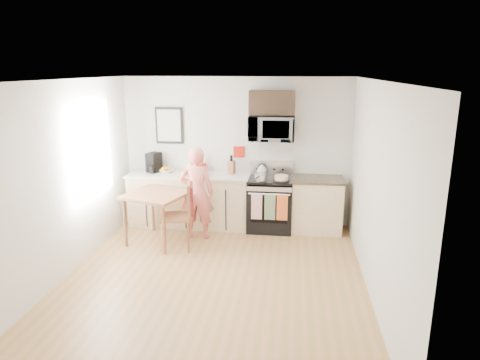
# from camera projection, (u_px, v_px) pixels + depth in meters

# --- Properties ---
(floor) EXTENTS (4.60, 4.60, 0.00)m
(floor) POSITION_uv_depth(u_px,v_px,m) (213.00, 280.00, 5.70)
(floor) COLOR olive
(floor) RESTS_ON ground
(back_wall) EXTENTS (4.00, 0.04, 2.60)m
(back_wall) POSITION_uv_depth(u_px,v_px,m) (236.00, 152.00, 7.58)
(back_wall) COLOR beige
(back_wall) RESTS_ON floor
(front_wall) EXTENTS (4.00, 0.04, 2.60)m
(front_wall) POSITION_uv_depth(u_px,v_px,m) (153.00, 269.00, 3.16)
(front_wall) COLOR beige
(front_wall) RESTS_ON floor
(left_wall) EXTENTS (0.04, 4.60, 2.60)m
(left_wall) POSITION_uv_depth(u_px,v_px,m) (62.00, 181.00, 5.61)
(left_wall) COLOR beige
(left_wall) RESTS_ON floor
(right_wall) EXTENTS (0.04, 4.60, 2.60)m
(right_wall) POSITION_uv_depth(u_px,v_px,m) (376.00, 192.00, 5.13)
(right_wall) COLOR beige
(right_wall) RESTS_ON floor
(ceiling) EXTENTS (4.00, 4.60, 0.04)m
(ceiling) POSITION_uv_depth(u_px,v_px,m) (210.00, 80.00, 5.04)
(ceiling) COLOR white
(ceiling) RESTS_ON back_wall
(window) EXTENTS (0.06, 1.40, 1.50)m
(window) POSITION_uv_depth(u_px,v_px,m) (91.00, 151.00, 6.31)
(window) COLOR white
(window) RESTS_ON left_wall
(cabinet_left) EXTENTS (2.10, 0.60, 0.90)m
(cabinet_left) POSITION_uv_depth(u_px,v_px,m) (190.00, 201.00, 7.60)
(cabinet_left) COLOR tan
(cabinet_left) RESTS_ON floor
(countertop_left) EXTENTS (2.14, 0.64, 0.04)m
(countertop_left) POSITION_uv_depth(u_px,v_px,m) (189.00, 175.00, 7.48)
(countertop_left) COLOR beige
(countertop_left) RESTS_ON cabinet_left
(cabinet_right) EXTENTS (0.84, 0.60, 0.90)m
(cabinet_right) POSITION_uv_depth(u_px,v_px,m) (317.00, 206.00, 7.33)
(cabinet_right) COLOR tan
(cabinet_right) RESTS_ON floor
(countertop_right) EXTENTS (0.88, 0.64, 0.04)m
(countertop_right) POSITION_uv_depth(u_px,v_px,m) (318.00, 179.00, 7.21)
(countertop_right) COLOR black
(countertop_right) RESTS_ON cabinet_right
(range) EXTENTS (0.76, 0.70, 1.16)m
(range) POSITION_uv_depth(u_px,v_px,m) (270.00, 205.00, 7.41)
(range) COLOR black
(range) RESTS_ON floor
(microwave) EXTENTS (0.76, 0.51, 0.42)m
(microwave) POSITION_uv_depth(u_px,v_px,m) (272.00, 128.00, 7.17)
(microwave) COLOR silver
(microwave) RESTS_ON back_wall
(upper_cabinet) EXTENTS (0.76, 0.35, 0.40)m
(upper_cabinet) POSITION_uv_depth(u_px,v_px,m) (272.00, 103.00, 7.11)
(upper_cabinet) COLOR black
(upper_cabinet) RESTS_ON back_wall
(wall_art) EXTENTS (0.50, 0.04, 0.65)m
(wall_art) POSITION_uv_depth(u_px,v_px,m) (169.00, 125.00, 7.58)
(wall_art) COLOR black
(wall_art) RESTS_ON back_wall
(wall_trivet) EXTENTS (0.20, 0.02, 0.20)m
(wall_trivet) POSITION_uv_depth(u_px,v_px,m) (239.00, 152.00, 7.56)
(wall_trivet) COLOR #AC1D0E
(wall_trivet) RESTS_ON back_wall
(person) EXTENTS (0.58, 0.40, 1.54)m
(person) POSITION_uv_depth(u_px,v_px,m) (197.00, 193.00, 6.95)
(person) COLOR #D6483A
(person) RESTS_ON floor
(dining_table) EXTENTS (0.96, 0.96, 0.82)m
(dining_table) POSITION_uv_depth(u_px,v_px,m) (157.00, 199.00, 6.77)
(dining_table) COLOR brown
(dining_table) RESTS_ON floor
(chair) EXTENTS (0.58, 0.54, 1.06)m
(chair) POSITION_uv_depth(u_px,v_px,m) (185.00, 206.00, 6.56)
(chair) COLOR brown
(chair) RESTS_ON floor
(knife_block) EXTENTS (0.12, 0.16, 0.23)m
(knife_block) POSITION_uv_depth(u_px,v_px,m) (232.00, 167.00, 7.48)
(knife_block) COLOR brown
(knife_block) RESTS_ON countertop_left
(utensil_crock) EXTENTS (0.13, 0.13, 0.38)m
(utensil_crock) POSITION_uv_depth(u_px,v_px,m) (203.00, 163.00, 7.60)
(utensil_crock) COLOR #AC1D0E
(utensil_crock) RESTS_ON countertop_left
(fruit_bowl) EXTENTS (0.27, 0.27, 0.11)m
(fruit_bowl) POSITION_uv_depth(u_px,v_px,m) (166.00, 170.00, 7.56)
(fruit_bowl) COLOR silver
(fruit_bowl) RESTS_ON countertop_left
(milk_carton) EXTENTS (0.11, 0.11, 0.22)m
(milk_carton) POSITION_uv_depth(u_px,v_px,m) (190.00, 168.00, 7.41)
(milk_carton) COLOR tan
(milk_carton) RESTS_ON countertop_left
(coffee_maker) EXTENTS (0.27, 0.32, 0.35)m
(coffee_maker) POSITION_uv_depth(u_px,v_px,m) (154.00, 163.00, 7.59)
(coffee_maker) COLOR black
(coffee_maker) RESTS_ON countertop_left
(bread_bag) EXTENTS (0.36, 0.22, 0.12)m
(bread_bag) POSITION_uv_depth(u_px,v_px,m) (193.00, 174.00, 7.26)
(bread_bag) COLOR tan
(bread_bag) RESTS_ON countertop_left
(cake) EXTENTS (0.28, 0.28, 0.09)m
(cake) POSITION_uv_depth(u_px,v_px,m) (281.00, 178.00, 7.09)
(cake) COLOR black
(cake) RESTS_ON range
(kettle) EXTENTS (0.17, 0.17, 0.22)m
(kettle) POSITION_uv_depth(u_px,v_px,m) (262.00, 170.00, 7.42)
(kettle) COLOR silver
(kettle) RESTS_ON range
(pot) EXTENTS (0.20, 0.33, 0.10)m
(pot) POSITION_uv_depth(u_px,v_px,m) (261.00, 177.00, 7.11)
(pot) COLOR silver
(pot) RESTS_ON range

